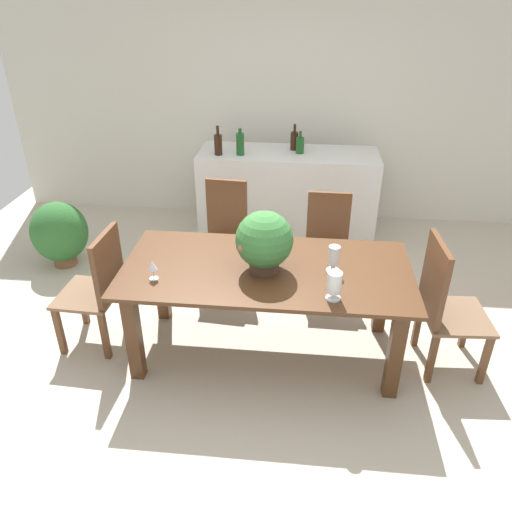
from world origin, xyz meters
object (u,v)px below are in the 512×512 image
at_px(chair_head_end, 99,285).
at_px(chair_foot_end, 443,301).
at_px(crystal_vase_left, 334,284).
at_px(crystal_vase_center_near, 334,257).
at_px(dining_table, 266,283).
at_px(wine_glass, 153,266).
at_px(wine_bottle_clear, 240,144).
at_px(chair_far_right, 327,241).
at_px(wine_bottle_tall, 218,144).
at_px(wine_bottle_dark, 300,145).
at_px(wine_bottle_amber, 294,140).
at_px(kitchen_counter, 287,196).
at_px(potted_plant_floor, 60,233).
at_px(flower_centerpiece, 264,241).
at_px(chair_far_left, 225,233).

relative_size(chair_head_end, chair_foot_end, 0.94).
xyz_separation_m(crystal_vase_left, crystal_vase_center_near, (0.01, 0.34, -0.00)).
distance_m(dining_table, chair_head_end, 1.26).
relative_size(wine_glass, wine_bottle_clear, 0.53).
xyz_separation_m(chair_far_right, wine_bottle_tall, (-1.11, 0.90, 0.57)).
bearing_deg(wine_glass, wine_bottle_dark, 67.06).
relative_size(chair_foot_end, wine_bottle_clear, 3.81).
bearing_deg(wine_bottle_tall, wine_glass, -92.97).
bearing_deg(crystal_vase_center_near, wine_glass, -169.62).
bearing_deg(dining_table, chair_head_end, -179.78).
bearing_deg(wine_bottle_amber, chair_head_end, -123.53).
xyz_separation_m(dining_table, wine_bottle_clear, (-0.42, 1.84, 0.46)).
xyz_separation_m(crystal_vase_center_near, wine_glass, (-1.22, -0.22, -0.01)).
bearing_deg(chair_head_end, dining_table, 92.98).
xyz_separation_m(chair_far_right, kitchen_counter, (-0.40, 1.04, -0.03)).
distance_m(dining_table, wine_glass, 0.82).
height_order(chair_foot_end, potted_plant_floor, chair_foot_end).
distance_m(chair_far_right, chair_head_end, 1.96).
xyz_separation_m(flower_centerpiece, potted_plant_floor, (-2.12, 1.16, -0.63)).
relative_size(chair_head_end, crystal_vase_left, 4.91).
relative_size(dining_table, wine_bottle_clear, 7.66).
bearing_deg(kitchen_counter, crystal_vase_left, -80.27).
xyz_separation_m(dining_table, crystal_vase_center_near, (0.46, -0.00, 0.24)).
height_order(chair_far_right, potted_plant_floor, chair_far_right).
xyz_separation_m(wine_bottle_dark, wine_bottle_tall, (-0.82, -0.14, 0.03)).
height_order(chair_far_left, crystal_vase_left, chair_far_left).
xyz_separation_m(kitchen_counter, wine_bottle_clear, (-0.48, -0.12, 0.60)).
bearing_deg(kitchen_counter, dining_table, -91.75).
bearing_deg(chair_foot_end, wine_bottle_dark, 25.19).
bearing_deg(wine_bottle_clear, wine_bottle_tall, -174.43).
xyz_separation_m(kitchen_counter, wine_bottle_tall, (-0.71, -0.14, 0.60)).
xyz_separation_m(chair_far_left, chair_far_right, (0.92, -0.02, -0.02)).
bearing_deg(wine_bottle_tall, wine_bottle_amber, 17.92).
bearing_deg(dining_table, wine_bottle_clear, 102.97).
bearing_deg(flower_centerpiece, wine_glass, -165.13).
height_order(flower_centerpiece, crystal_vase_center_near, flower_centerpiece).
bearing_deg(dining_table, crystal_vase_center_near, -0.40).
height_order(chair_far_right, chair_foot_end, chair_foot_end).
height_order(wine_bottle_clear, wine_bottle_tall, wine_bottle_tall).
distance_m(kitchen_counter, wine_bottle_dark, 0.58).
distance_m(crystal_vase_left, kitchen_counter, 2.38).
xyz_separation_m(flower_centerpiece, kitchen_counter, (0.07, 2.00, -0.50)).
xyz_separation_m(chair_far_left, wine_bottle_tall, (-0.19, 0.88, 0.54)).
bearing_deg(wine_bottle_amber, wine_bottle_clear, -157.40).
xyz_separation_m(chair_foot_end, wine_glass, (-2.01, -0.22, 0.30)).
height_order(chair_far_right, chair_head_end, chair_head_end).
distance_m(wine_bottle_tall, potted_plant_floor, 1.80).
distance_m(dining_table, kitchen_counter, 1.97).
bearing_deg(wine_glass, wine_bottle_tall, 87.03).
xyz_separation_m(chair_far_right, crystal_vase_left, (-0.01, -1.27, 0.36)).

